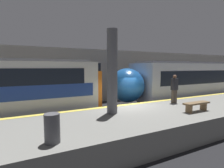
% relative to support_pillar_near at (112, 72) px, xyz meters
% --- Properties ---
extents(ground_plane, '(120.00, 120.00, 0.00)m').
position_rel_support_pillar_near_xyz_m(ground_plane, '(1.70, 1.36, -2.97)').
color(ground_plane, black).
extents(platform, '(40.00, 4.15, 1.04)m').
position_rel_support_pillar_near_xyz_m(platform, '(1.70, -0.71, -2.45)').
color(platform, slate).
rests_on(platform, ground).
extents(station_rear_barrier, '(50.00, 0.15, 4.76)m').
position_rel_support_pillar_near_xyz_m(station_rear_barrier, '(1.70, 7.53, -0.59)').
color(station_rear_barrier, '#9E998E').
rests_on(station_rear_barrier, ground).
extents(support_pillar_near, '(0.49, 0.49, 3.88)m').
position_rel_support_pillar_near_xyz_m(support_pillar_near, '(0.00, 0.00, 0.00)').
color(support_pillar_near, '#56565B').
rests_on(support_pillar_near, platform).
extents(train_modern, '(20.16, 3.00, 3.64)m').
position_rel_support_pillar_near_xyz_m(train_modern, '(12.18, 3.47, -1.11)').
color(train_modern, black).
rests_on(train_modern, ground).
extents(person_waiting, '(0.38, 0.24, 1.70)m').
position_rel_support_pillar_near_xyz_m(person_waiting, '(4.38, 0.36, -1.04)').
color(person_waiting, '#473D33').
rests_on(person_waiting, platform).
extents(platform_bench, '(1.50, 0.40, 0.45)m').
position_rel_support_pillar_near_xyz_m(platform_bench, '(3.80, -1.61, -1.60)').
color(platform_bench, brown).
rests_on(platform_bench, platform).
extents(trash_bin, '(0.44, 0.44, 0.85)m').
position_rel_support_pillar_near_xyz_m(trash_bin, '(-3.01, -2.10, -1.51)').
color(trash_bin, '#4C4C51').
rests_on(trash_bin, platform).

